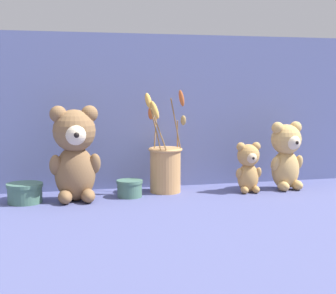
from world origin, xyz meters
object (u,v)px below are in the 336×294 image
teddy_bear_large (75,152)px  decorative_tin_short (130,188)px  teddy_bear_medium (286,154)px  flower_vase (165,165)px  teddy_bear_small (248,166)px  decorative_tin_tall (25,193)px

teddy_bear_large → decorative_tin_short: 0.22m
decorative_tin_short → teddy_bear_large: bearing=-173.8°
teddy_bear_large → teddy_bear_medium: (0.74, 0.02, -0.03)m
teddy_bear_large → flower_vase: 0.33m
flower_vase → teddy_bear_small: bearing=-14.1°
decorative_tin_tall → decorative_tin_short: decorative_tin_tall is taller
teddy_bear_medium → decorative_tin_short: bearing=179.7°
flower_vase → decorative_tin_tall: 0.48m
decorative_tin_tall → decorative_tin_short: (0.34, 0.01, -0.00)m
teddy_bear_small → decorative_tin_short: teddy_bear_small is taller
teddy_bear_small → flower_vase: bearing=165.9°
flower_vase → teddy_bear_medium: bearing=-6.8°
decorative_tin_short → flower_vase: bearing=20.0°
teddy_bear_small → decorative_tin_tall: teddy_bear_small is taller
flower_vase → teddy_bear_large: bearing=-167.7°
teddy_bear_medium → decorative_tin_short: size_ratio=2.79×
teddy_bear_large → decorative_tin_short: bearing=6.2°
teddy_bear_medium → teddy_bear_small: 0.16m
teddy_bear_medium → decorative_tin_tall: 0.91m
teddy_bear_small → teddy_bear_medium: bearing=7.1°
teddy_bear_large → decorative_tin_tall: 0.20m
decorative_tin_short → teddy_bear_medium: bearing=-0.3°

